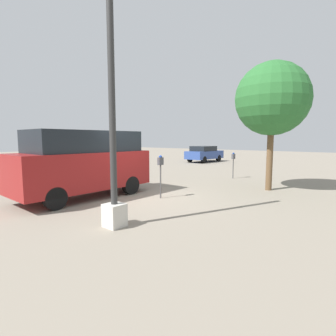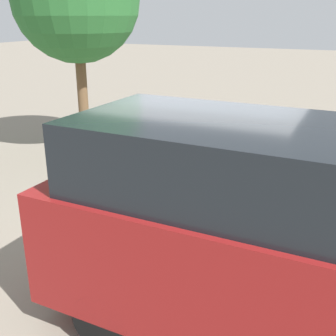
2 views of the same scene
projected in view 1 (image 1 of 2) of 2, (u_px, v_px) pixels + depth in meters
name	position (u px, v px, depth m)	size (l,w,h in m)	color
ground_plane	(138.00, 197.00, 9.32)	(80.00, 80.00, 0.00)	gray
parking_meter_near	(161.00, 167.00, 9.07)	(0.21, 0.13, 1.51)	#4C4C4C
parking_meter_far	(233.00, 159.00, 13.69)	(0.21, 0.13, 1.36)	#4C4C4C
lamp_post	(113.00, 144.00, 5.99)	(0.44, 0.44, 6.09)	beige
parked_van	(84.00, 162.00, 9.20)	(4.73, 1.99, 2.35)	maroon
car_distant	(204.00, 153.00, 23.67)	(3.88, 1.88, 1.43)	#2D478C
street_tree	(272.00, 99.00, 10.27)	(2.86, 2.86, 5.07)	brown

